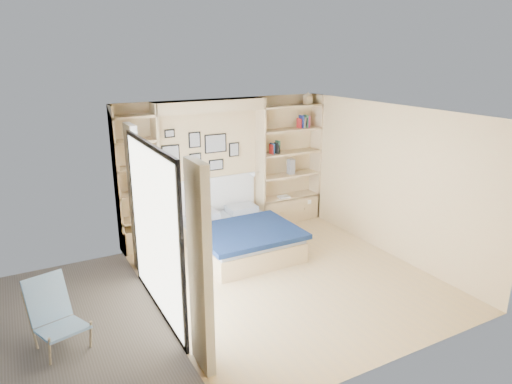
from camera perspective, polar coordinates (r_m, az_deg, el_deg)
ground at (r=7.09m, az=3.77°, el=-10.53°), size 4.50×4.50×0.00m
room_shell at (r=7.77m, az=-4.47°, el=0.54°), size 4.50×4.50×4.50m
bed at (r=7.86m, az=-2.19°, el=-5.48°), size 1.64×2.03×1.07m
photo_gallery at (r=8.24m, az=-6.99°, el=5.21°), size 1.48×0.02×0.82m
reading_lamps at (r=8.22m, az=-5.30°, el=1.61°), size 1.92×0.12×0.15m
shelf_decor at (r=8.78m, az=2.95°, el=6.63°), size 3.54×0.23×2.03m
deck at (r=6.23m, az=-26.97°, el=-16.79°), size 3.20×4.00×0.05m
deck_chair at (r=5.91m, az=-23.83°, el=-13.83°), size 0.68×0.91×0.81m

